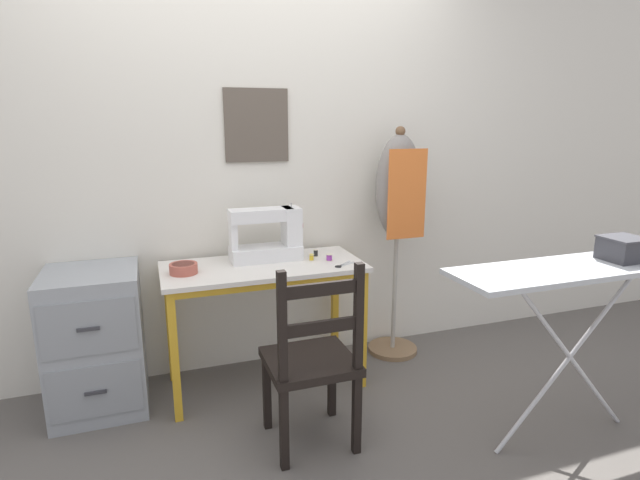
{
  "coord_description": "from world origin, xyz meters",
  "views": [
    {
      "loc": [
        -0.57,
        -2.33,
        1.49
      ],
      "look_at": [
        0.32,
        0.23,
        0.84
      ],
      "focal_mm": 28.0,
      "sensor_mm": 36.0,
      "label": 1
    }
  ],
  "objects_px": {
    "thread_spool_near_machine": "(312,257)",
    "thread_spool_far_edge": "(329,257)",
    "thread_spool_mid_table": "(316,253)",
    "ironing_board": "(580,275)",
    "sewing_machine": "(269,236)",
    "scissors": "(342,265)",
    "fabric_bowl": "(184,268)",
    "storage_box": "(623,249)",
    "wooden_chair": "(312,362)",
    "dress_form": "(398,200)",
    "filing_cabinet": "(96,340)"
  },
  "relations": [
    {
      "from": "fabric_bowl",
      "to": "filing_cabinet",
      "type": "bearing_deg",
      "value": 169.87
    },
    {
      "from": "thread_spool_mid_table",
      "to": "ironing_board",
      "type": "distance_m",
      "value": 1.37
    },
    {
      "from": "ironing_board",
      "to": "sewing_machine",
      "type": "bearing_deg",
      "value": 137.6
    },
    {
      "from": "thread_spool_mid_table",
      "to": "ironing_board",
      "type": "bearing_deg",
      "value": -49.24
    },
    {
      "from": "sewing_machine",
      "to": "thread_spool_far_edge",
      "type": "relative_size",
      "value": 10.48
    },
    {
      "from": "sewing_machine",
      "to": "thread_spool_near_machine",
      "type": "distance_m",
      "value": 0.27
    },
    {
      "from": "scissors",
      "to": "dress_form",
      "type": "distance_m",
      "value": 0.63
    },
    {
      "from": "fabric_bowl",
      "to": "ironing_board",
      "type": "distance_m",
      "value": 1.9
    },
    {
      "from": "scissors",
      "to": "thread_spool_far_edge",
      "type": "xyz_separation_m",
      "value": [
        -0.03,
        0.12,
        0.02
      ]
    },
    {
      "from": "thread_spool_far_edge",
      "to": "filing_cabinet",
      "type": "distance_m",
      "value": 1.31
    },
    {
      "from": "sewing_machine",
      "to": "fabric_bowl",
      "type": "xyz_separation_m",
      "value": [
        -0.49,
        -0.12,
        -0.11
      ]
    },
    {
      "from": "wooden_chair",
      "to": "thread_spool_far_edge",
      "type": "bearing_deg",
      "value": 62.89
    },
    {
      "from": "scissors",
      "to": "ironing_board",
      "type": "xyz_separation_m",
      "value": [
        0.82,
        -0.81,
        0.1
      ]
    },
    {
      "from": "thread_spool_mid_table",
      "to": "filing_cabinet",
      "type": "xyz_separation_m",
      "value": [
        -1.21,
        -0.01,
        -0.36
      ]
    },
    {
      "from": "scissors",
      "to": "filing_cabinet",
      "type": "height_order",
      "value": "filing_cabinet"
    },
    {
      "from": "sewing_machine",
      "to": "thread_spool_near_machine",
      "type": "height_order",
      "value": "sewing_machine"
    },
    {
      "from": "fabric_bowl",
      "to": "thread_spool_mid_table",
      "type": "distance_m",
      "value": 0.76
    },
    {
      "from": "sewing_machine",
      "to": "thread_spool_near_machine",
      "type": "bearing_deg",
      "value": -24.64
    },
    {
      "from": "thread_spool_far_edge",
      "to": "storage_box",
      "type": "relative_size",
      "value": 0.22
    },
    {
      "from": "filing_cabinet",
      "to": "storage_box",
      "type": "xyz_separation_m",
      "value": [
        2.35,
        -1.02,
        0.54
      ]
    },
    {
      "from": "sewing_machine",
      "to": "scissors",
      "type": "bearing_deg",
      "value": -36.7
    },
    {
      "from": "sewing_machine",
      "to": "dress_form",
      "type": "relative_size",
      "value": 0.28
    },
    {
      "from": "scissors",
      "to": "storage_box",
      "type": "relative_size",
      "value": 0.75
    },
    {
      "from": "fabric_bowl",
      "to": "thread_spool_far_edge",
      "type": "height_order",
      "value": "fabric_bowl"
    },
    {
      "from": "scissors",
      "to": "ironing_board",
      "type": "distance_m",
      "value": 1.16
    },
    {
      "from": "scissors",
      "to": "filing_cabinet",
      "type": "relative_size",
      "value": 0.18
    },
    {
      "from": "dress_form",
      "to": "ironing_board",
      "type": "bearing_deg",
      "value": -72.72
    },
    {
      "from": "dress_form",
      "to": "thread_spool_near_machine",
      "type": "bearing_deg",
      "value": -168.01
    },
    {
      "from": "sewing_machine",
      "to": "ironing_board",
      "type": "relative_size",
      "value": 0.33
    },
    {
      "from": "scissors",
      "to": "fabric_bowl",
      "type": "bearing_deg",
      "value": 170.5
    },
    {
      "from": "sewing_machine",
      "to": "storage_box",
      "type": "bearing_deg",
      "value": -36.98
    },
    {
      "from": "thread_spool_far_edge",
      "to": "dress_form",
      "type": "xyz_separation_m",
      "value": [
        0.51,
        0.17,
        0.28
      ]
    },
    {
      "from": "fabric_bowl",
      "to": "scissors",
      "type": "distance_m",
      "value": 0.84
    },
    {
      "from": "storage_box",
      "to": "thread_spool_far_edge",
      "type": "bearing_deg",
      "value": 139.93
    },
    {
      "from": "wooden_chair",
      "to": "thread_spool_near_machine",
      "type": "bearing_deg",
      "value": 71.77
    },
    {
      "from": "thread_spool_mid_table",
      "to": "dress_form",
      "type": "bearing_deg",
      "value": 5.46
    },
    {
      "from": "thread_spool_far_edge",
      "to": "storage_box",
      "type": "bearing_deg",
      "value": -40.07
    },
    {
      "from": "thread_spool_near_machine",
      "to": "filing_cabinet",
      "type": "xyz_separation_m",
      "value": [
        -1.16,
        0.07,
        -0.36
      ]
    },
    {
      "from": "thread_spool_near_machine",
      "to": "thread_spool_far_edge",
      "type": "xyz_separation_m",
      "value": [
        0.09,
        -0.04,
        0.0
      ]
    },
    {
      "from": "thread_spool_near_machine",
      "to": "thread_spool_far_edge",
      "type": "relative_size",
      "value": 0.92
    },
    {
      "from": "fabric_bowl",
      "to": "scissors",
      "type": "xyz_separation_m",
      "value": [
        0.83,
        -0.14,
        -0.03
      ]
    },
    {
      "from": "sewing_machine",
      "to": "wooden_chair",
      "type": "bearing_deg",
      "value": -88.8
    },
    {
      "from": "filing_cabinet",
      "to": "ironing_board",
      "type": "distance_m",
      "value": 2.38
    },
    {
      "from": "thread_spool_mid_table",
      "to": "wooden_chair",
      "type": "bearing_deg",
      "value": -110.17
    },
    {
      "from": "thread_spool_far_edge",
      "to": "thread_spool_mid_table",
      "type": "bearing_deg",
      "value": 110.31
    },
    {
      "from": "ironing_board",
      "to": "dress_form",
      "type": "bearing_deg",
      "value": 107.28
    },
    {
      "from": "thread_spool_far_edge",
      "to": "storage_box",
      "type": "xyz_separation_m",
      "value": [
        1.1,
        -0.92,
        0.18
      ]
    },
    {
      "from": "wooden_chair",
      "to": "dress_form",
      "type": "height_order",
      "value": "dress_form"
    },
    {
      "from": "fabric_bowl",
      "to": "sewing_machine",
      "type": "bearing_deg",
      "value": 13.38
    },
    {
      "from": "scissors",
      "to": "thread_spool_near_machine",
      "type": "distance_m",
      "value": 0.2
    }
  ]
}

